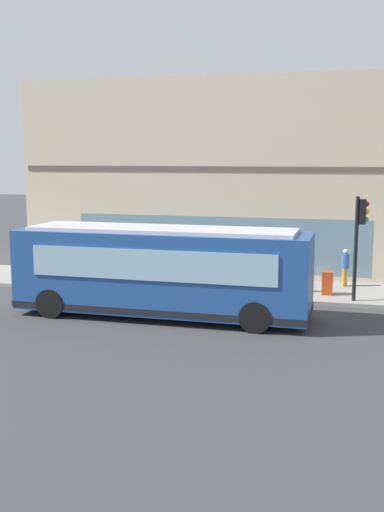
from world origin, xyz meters
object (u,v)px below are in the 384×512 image
Objects in this scene: fire_hydrant at (273,274)px; pedestrian_near_building_entrance at (279,268)px; newspaper_vending_box at (327,283)px; pedestrian_by_light_pole at (345,265)px; traffic_light_near_corner at (360,229)px; pedestrian_near_hydrant at (99,259)px; pedestrian_walking_along_curb at (205,268)px; city_bus_nearside at (162,272)px.

pedestrian_near_building_entrance reaches higher than fire_hydrant.
pedestrian_by_light_pole is at bearing -19.37° from newspaper_vending_box.
pedestrian_near_hydrant is (1.19, 10.75, -1.78)m from traffic_light_near_corner.
pedestrian_near_hydrant is (0.45, 7.77, -0.07)m from pedestrian_near_building_entrance.
pedestrian_walking_along_curb is at bearing -101.69° from pedestrian_near_hydrant.
newspaper_vending_box reaches higher than fire_hydrant.
pedestrian_near_hydrant reaches higher than fire_hydrant.
newspaper_vending_box is at bearing -82.12° from pedestrian_walking_along_curb.
pedestrian_near_hydrant is at bearing 101.61° from fire_hydrant.
pedestrian_near_building_entrance is at bearing -40.08° from city_bus_nearside.
city_bus_nearside is at bearing 117.87° from traffic_light_near_corner.
pedestrian_near_building_entrance reaches higher than pedestrian_walking_along_curb.
newspaper_vending_box is at bearing -87.36° from pedestrian_near_building_entrance.
newspaper_vending_box is (-1.76, 0.62, -0.43)m from pedestrian_by_light_pole.
pedestrian_near_hydrant is at bearing 87.84° from newspaper_vending_box.
pedestrian_by_light_pole is 1.92m from newspaper_vending_box.
fire_hydrant is at bearing -78.39° from pedestrian_near_hydrant.
traffic_light_near_corner is at bearing -62.13° from city_bus_nearside.
newspaper_vending_box is at bearing -92.16° from pedestrian_near_hydrant.
pedestrian_walking_along_curb reaches higher than pedestrian_near_hydrant.
traffic_light_near_corner reaches higher than fire_hydrant.
pedestrian_walking_along_curb is at bearing 97.88° from newspaper_vending_box.
fire_hydrant is at bearing -26.27° from city_bus_nearside.
pedestrian_by_light_pole is (2.42, -5.34, -0.04)m from pedestrian_walking_along_curb.
pedestrian_near_building_entrance is (4.17, -3.51, -0.42)m from city_bus_nearside.
pedestrian_walking_along_curb is (-2.51, 2.37, 0.55)m from fire_hydrant.
pedestrian_by_light_pole is at bearing -44.85° from city_bus_nearside.
pedestrian_walking_along_curb is 5.86m from pedestrian_by_light_pole.
fire_hydrant is at bearing 14.11° from pedestrian_near_building_entrance.
pedestrian_by_light_pole is 1.72× the size of newspaper_vending_box.
pedestrian_near_hydrant reaches higher than newspaper_vending_box.
traffic_light_near_corner is 3.51m from pedestrian_near_building_entrance.
city_bus_nearside is 6.32× the size of pedestrian_near_hydrant.
pedestrian_near_building_entrance is 7.79m from pedestrian_near_hydrant.
city_bus_nearside is 6.51× the size of pedestrian_by_light_pole.
fire_hydrant is 3.02m from pedestrian_by_light_pole.
pedestrian_near_building_entrance reaches higher than newspaper_vending_box.
pedestrian_by_light_pole is (1.85, -2.48, -0.10)m from pedestrian_near_building_entrance.
pedestrian_by_light_pole is at bearing 10.87° from traffic_light_near_corner.
pedestrian_near_building_entrance is at bearing 76.05° from traffic_light_near_corner.
pedestrian_near_building_entrance is 1.89× the size of newspaper_vending_box.
pedestrian_by_light_pole is at bearing -91.87° from fire_hydrant.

